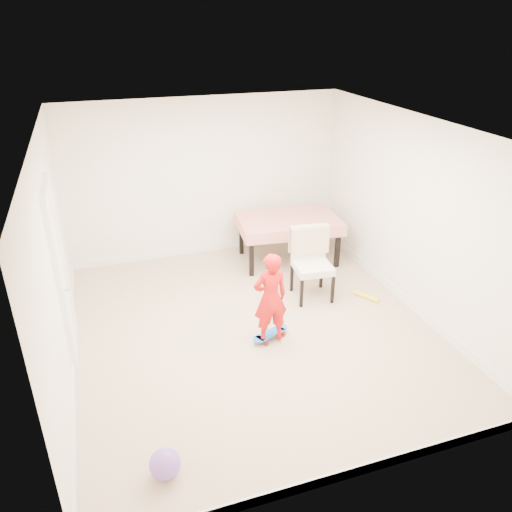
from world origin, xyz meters
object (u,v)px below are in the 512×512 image
object	(u,v)px
skateboard	(270,335)
child	(270,301)
dining_chair	(313,265)
dining_table	(288,239)
balloon	(165,464)

from	to	relation	value
skateboard	child	bearing A→B (deg)	-138.90
dining_chair	child	distance (m)	1.27
dining_table	child	xyz separation A→B (m)	(-1.07, -2.07, 0.22)
dining_chair	child	bearing A→B (deg)	-133.21
dining_chair	child	world-z (taller)	child
skateboard	child	world-z (taller)	child
dining_table	dining_chair	distance (m)	1.25
child	balloon	world-z (taller)	child
skateboard	balloon	world-z (taller)	balloon
skateboard	balloon	size ratio (longest dim) A/B	1.92
dining_table	dining_chair	bearing A→B (deg)	-89.82
balloon	dining_chair	bearing A→B (deg)	44.17
dining_table	skateboard	bearing A→B (deg)	-111.43
dining_chair	skateboard	bearing A→B (deg)	-134.43
skateboard	child	size ratio (longest dim) A/B	0.45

